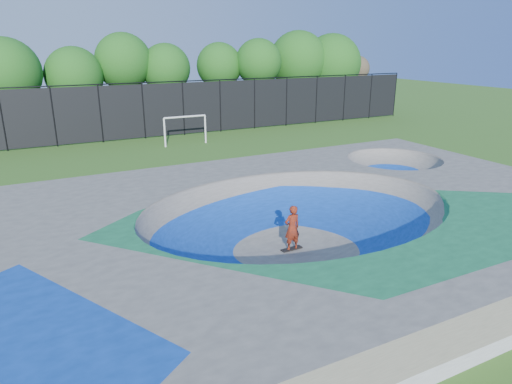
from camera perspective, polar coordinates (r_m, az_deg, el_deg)
ground at (r=15.93m, az=5.34°, el=-6.70°), size 120.00×120.00×0.00m
skate_deck at (r=15.63m, az=5.42°, el=-4.20°), size 22.00×14.00×1.50m
skater at (r=15.30m, az=4.54°, el=-4.51°), size 0.59×0.40×1.59m
skateboard at (r=15.61m, az=4.47°, el=-7.11°), size 0.79×0.28×0.05m
soccer_goal at (r=31.68m, az=-8.85°, el=8.29°), size 3.02×0.12×1.99m
fence at (r=34.37m, az=-13.89°, el=9.95°), size 48.09×0.09×4.04m
treeline at (r=38.93m, az=-17.24°, el=14.82°), size 51.58×6.92×8.09m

